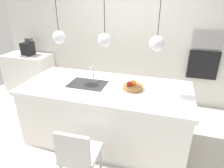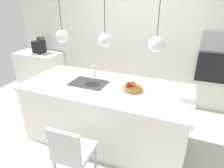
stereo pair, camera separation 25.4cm
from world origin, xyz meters
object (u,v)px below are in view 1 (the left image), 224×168
Objects in this scene: oven at (203,65)px; microwave at (208,39)px; fruit_bowl at (133,87)px; chair_near at (79,154)px; coffee_machine at (28,48)px.

microwave is at bearing 0.00° from oven.
fruit_bowl is 0.51× the size of oven.
oven is 2.97m from chair_near.
oven is (1.10, 1.56, -0.07)m from fruit_bowl.
coffee_machine is at bearing 136.09° from chair_near.
microwave is at bearing 54.81° from fruit_bowl.
microwave is 3.08m from chair_near.
coffee_machine is (-2.73, 1.27, 0.06)m from fruit_bowl.
coffee_machine is 3.26m from chair_near.
chair_near is (-1.51, -2.53, -0.90)m from microwave.
oven is at bearing 4.44° from coffee_machine.
coffee_machine reaches higher than chair_near.
oven is 0.64× the size of chair_near.
microwave reaches higher than chair_near.
coffee_machine is 0.70× the size of microwave.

